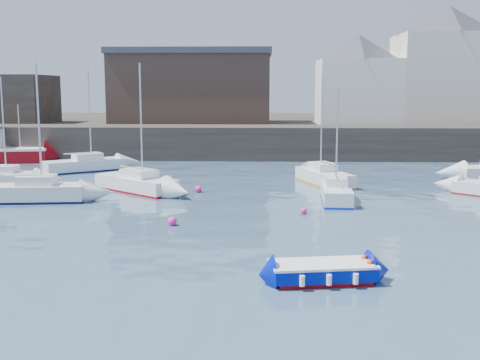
{
  "coord_description": "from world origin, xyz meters",
  "views": [
    {
      "loc": [
        1.08,
        -20.58,
        6.53
      ],
      "look_at": [
        0.0,
        12.0,
        1.5
      ],
      "focal_mm": 45.0,
      "sensor_mm": 36.0,
      "label": 1
    }
  ],
  "objects_px": {
    "buoy_near": "(172,225)",
    "buoy_mid": "(304,214)",
    "sailboat_c": "(336,193)",
    "sailboat_h": "(84,165)",
    "fishing_boat": "(0,151)",
    "sailboat_a": "(32,192)",
    "buoy_far": "(199,192)",
    "blue_dinghy": "(322,271)",
    "sailboat_b": "(137,183)",
    "sailboat_f": "(324,176)"
  },
  "relations": [
    {
      "from": "blue_dinghy",
      "to": "sailboat_f",
      "type": "height_order",
      "value": "sailboat_f"
    },
    {
      "from": "buoy_mid",
      "to": "sailboat_a",
      "type": "bearing_deg",
      "value": 169.44
    },
    {
      "from": "fishing_boat",
      "to": "buoy_mid",
      "type": "xyz_separation_m",
      "value": [
        25.2,
        -21.21,
        -0.98
      ]
    },
    {
      "from": "fishing_boat",
      "to": "buoy_mid",
      "type": "distance_m",
      "value": 32.96
    },
    {
      "from": "sailboat_a",
      "to": "sailboat_f",
      "type": "height_order",
      "value": "sailboat_a"
    },
    {
      "from": "buoy_mid",
      "to": "sailboat_c",
      "type": "bearing_deg",
      "value": 59.3
    },
    {
      "from": "blue_dinghy",
      "to": "buoy_mid",
      "type": "xyz_separation_m",
      "value": [
        0.17,
        11.12,
        -0.38
      ]
    },
    {
      "from": "fishing_boat",
      "to": "buoy_near",
      "type": "xyz_separation_m",
      "value": [
        18.73,
        -24.09,
        -0.98
      ]
    },
    {
      "from": "sailboat_c",
      "to": "buoy_near",
      "type": "xyz_separation_m",
      "value": [
        -8.6,
        -6.45,
        -0.5
      ]
    },
    {
      "from": "blue_dinghy",
      "to": "buoy_mid",
      "type": "distance_m",
      "value": 11.13
    },
    {
      "from": "sailboat_a",
      "to": "buoy_mid",
      "type": "bearing_deg",
      "value": -10.56
    },
    {
      "from": "fishing_boat",
      "to": "sailboat_c",
      "type": "height_order",
      "value": "sailboat_c"
    },
    {
      "from": "sailboat_f",
      "to": "sailboat_b",
      "type": "bearing_deg",
      "value": -164.73
    },
    {
      "from": "sailboat_b",
      "to": "blue_dinghy",
      "type": "bearing_deg",
      "value": -60.66
    },
    {
      "from": "fishing_boat",
      "to": "sailboat_b",
      "type": "xyz_separation_m",
      "value": [
        15.1,
        -14.67,
        -0.46
      ]
    },
    {
      "from": "fishing_boat",
      "to": "buoy_near",
      "type": "distance_m",
      "value": 30.53
    },
    {
      "from": "sailboat_h",
      "to": "buoy_far",
      "type": "height_order",
      "value": "sailboat_h"
    },
    {
      "from": "sailboat_h",
      "to": "buoy_near",
      "type": "height_order",
      "value": "sailboat_h"
    },
    {
      "from": "blue_dinghy",
      "to": "sailboat_h",
      "type": "distance_m",
      "value": 31.1
    },
    {
      "from": "sailboat_f",
      "to": "buoy_far",
      "type": "height_order",
      "value": "sailboat_f"
    },
    {
      "from": "blue_dinghy",
      "to": "buoy_near",
      "type": "relative_size",
      "value": 8.53
    },
    {
      "from": "sailboat_a",
      "to": "sailboat_f",
      "type": "bearing_deg",
      "value": 21.79
    },
    {
      "from": "sailboat_h",
      "to": "buoy_far",
      "type": "distance_m",
      "value": 13.59
    },
    {
      "from": "buoy_far",
      "to": "blue_dinghy",
      "type": "bearing_deg",
      "value": -71.07
    },
    {
      "from": "blue_dinghy",
      "to": "fishing_boat",
      "type": "distance_m",
      "value": 40.9
    },
    {
      "from": "sailboat_a",
      "to": "fishing_boat",
      "type": "bearing_deg",
      "value": 118.09
    },
    {
      "from": "sailboat_a",
      "to": "sailboat_b",
      "type": "bearing_deg",
      "value": 34.61
    },
    {
      "from": "sailboat_a",
      "to": "buoy_far",
      "type": "bearing_deg",
      "value": 20.48
    },
    {
      "from": "sailboat_a",
      "to": "buoy_far",
      "type": "relative_size",
      "value": 18.13
    },
    {
      "from": "sailboat_h",
      "to": "buoy_mid",
      "type": "bearing_deg",
      "value": -44.09
    },
    {
      "from": "blue_dinghy",
      "to": "sailboat_h",
      "type": "height_order",
      "value": "sailboat_h"
    },
    {
      "from": "sailboat_c",
      "to": "buoy_near",
      "type": "distance_m",
      "value": 10.76
    },
    {
      "from": "sailboat_a",
      "to": "sailboat_f",
      "type": "distance_m",
      "value": 18.83
    },
    {
      "from": "blue_dinghy",
      "to": "sailboat_c",
      "type": "relative_size",
      "value": 0.57
    },
    {
      "from": "sailboat_c",
      "to": "buoy_far",
      "type": "bearing_deg",
      "value": 161.6
    },
    {
      "from": "sailboat_c",
      "to": "buoy_far",
      "type": "distance_m",
      "value": 8.74
    },
    {
      "from": "blue_dinghy",
      "to": "fishing_boat",
      "type": "relative_size",
      "value": 0.47
    },
    {
      "from": "sailboat_h",
      "to": "buoy_far",
      "type": "xyz_separation_m",
      "value": [
        9.93,
        -9.26,
        -0.52
      ]
    },
    {
      "from": "buoy_near",
      "to": "buoy_mid",
      "type": "height_order",
      "value": "buoy_near"
    },
    {
      "from": "buoy_near",
      "to": "buoy_far",
      "type": "relative_size",
      "value": 1.01
    },
    {
      "from": "sailboat_b",
      "to": "buoy_far",
      "type": "bearing_deg",
      "value": -3.04
    },
    {
      "from": "sailboat_f",
      "to": "sailboat_h",
      "type": "bearing_deg",
      "value": 162.51
    },
    {
      "from": "buoy_near",
      "to": "sailboat_h",
      "type": "bearing_deg",
      "value": 117.51
    },
    {
      "from": "sailboat_c",
      "to": "buoy_near",
      "type": "bearing_deg",
      "value": -143.11
    },
    {
      "from": "sailboat_c",
      "to": "sailboat_h",
      "type": "distance_m",
      "value": 21.82
    },
    {
      "from": "fishing_boat",
      "to": "sailboat_c",
      "type": "xyz_separation_m",
      "value": [
        27.33,
        -17.64,
        -0.48
      ]
    },
    {
      "from": "sailboat_f",
      "to": "buoy_near",
      "type": "height_order",
      "value": "sailboat_f"
    },
    {
      "from": "blue_dinghy",
      "to": "sailboat_c",
      "type": "height_order",
      "value": "sailboat_c"
    },
    {
      "from": "blue_dinghy",
      "to": "sailboat_b",
      "type": "bearing_deg",
      "value": 119.34
    },
    {
      "from": "blue_dinghy",
      "to": "buoy_far",
      "type": "xyz_separation_m",
      "value": [
        -5.99,
        17.45,
        -0.38
      ]
    }
  ]
}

